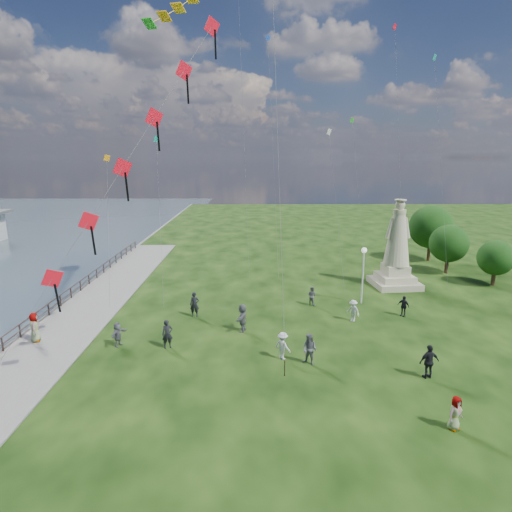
{
  "coord_description": "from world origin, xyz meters",
  "views": [
    {
      "loc": [
        -1.23,
        -17.99,
        11.5
      ],
      "look_at": [
        -1.0,
        8.0,
        5.5
      ],
      "focal_mm": 30.0,
      "sensor_mm": 36.0,
      "label": 1
    }
  ],
  "objects_px": {
    "statue": "(397,254)",
    "person_3": "(429,362)",
    "person_4": "(455,413)",
    "person_10": "(35,329)",
    "person_6": "(195,305)",
    "person_9": "(403,306)",
    "person_0": "(167,334)",
    "person_5": "(118,334)",
    "person_8": "(353,311)",
    "lamppost": "(363,263)",
    "person_7": "(312,296)",
    "person_2": "(283,346)",
    "person_11": "(242,318)",
    "person_1": "(310,349)"
  },
  "relations": [
    {
      "from": "person_4",
      "to": "person_10",
      "type": "xyz_separation_m",
      "value": [
        -22.5,
        9.07,
        0.19
      ]
    },
    {
      "from": "statue",
      "to": "person_7",
      "type": "height_order",
      "value": "statue"
    },
    {
      "from": "lamppost",
      "to": "person_3",
      "type": "bearing_deg",
      "value": -87.34
    },
    {
      "from": "lamppost",
      "to": "person_4",
      "type": "xyz_separation_m",
      "value": [
        -0.08,
        -16.44,
        -2.55
      ]
    },
    {
      "from": "person_4",
      "to": "person_6",
      "type": "relative_size",
      "value": 0.83
    },
    {
      "from": "statue",
      "to": "person_11",
      "type": "xyz_separation_m",
      "value": [
        -13.7,
        -10.29,
        -2.04
      ]
    },
    {
      "from": "person_10",
      "to": "person_7",
      "type": "bearing_deg",
      "value": -85.55
    },
    {
      "from": "person_10",
      "to": "lamppost",
      "type": "bearing_deg",
      "value": -88.21
    },
    {
      "from": "person_8",
      "to": "person_11",
      "type": "height_order",
      "value": "person_11"
    },
    {
      "from": "person_6",
      "to": "person_5",
      "type": "bearing_deg",
      "value": -128.92
    },
    {
      "from": "person_3",
      "to": "person_9",
      "type": "xyz_separation_m",
      "value": [
        1.82,
        9.16,
        -0.16
      ]
    },
    {
      "from": "person_1",
      "to": "person_6",
      "type": "relative_size",
      "value": 0.98
    },
    {
      "from": "person_0",
      "to": "person_9",
      "type": "bearing_deg",
      "value": -4.21
    },
    {
      "from": "person_9",
      "to": "person_3",
      "type": "bearing_deg",
      "value": -53.19
    },
    {
      "from": "person_3",
      "to": "person_6",
      "type": "bearing_deg",
      "value": -44.87
    },
    {
      "from": "person_6",
      "to": "person_9",
      "type": "distance_m",
      "value": 15.47
    },
    {
      "from": "person_0",
      "to": "person_10",
      "type": "relative_size",
      "value": 0.94
    },
    {
      "from": "person_4",
      "to": "person_1",
      "type": "bearing_deg",
      "value": 102.89
    },
    {
      "from": "person_10",
      "to": "person_2",
      "type": "bearing_deg",
      "value": -114.97
    },
    {
      "from": "person_1",
      "to": "person_5",
      "type": "distance_m",
      "value": 11.89
    },
    {
      "from": "lamppost",
      "to": "person_10",
      "type": "height_order",
      "value": "lamppost"
    },
    {
      "from": "lamppost",
      "to": "person_8",
      "type": "distance_m",
      "value": 4.89
    },
    {
      "from": "person_8",
      "to": "lamppost",
      "type": "bearing_deg",
      "value": 113.34
    },
    {
      "from": "statue",
      "to": "person_4",
      "type": "xyz_separation_m",
      "value": [
        -4.29,
        -21.15,
        -2.22
      ]
    },
    {
      "from": "person_4",
      "to": "person_11",
      "type": "relative_size",
      "value": 0.8
    },
    {
      "from": "lamppost",
      "to": "person_2",
      "type": "xyz_separation_m",
      "value": [
        -7.05,
        -9.74,
        -2.49
      ]
    },
    {
      "from": "person_5",
      "to": "person_8",
      "type": "bearing_deg",
      "value": -55.67
    },
    {
      "from": "statue",
      "to": "person_1",
      "type": "bearing_deg",
      "value": -127.89
    },
    {
      "from": "person_1",
      "to": "person_0",
      "type": "bearing_deg",
      "value": -158.74
    },
    {
      "from": "lamppost",
      "to": "person_4",
      "type": "height_order",
      "value": "lamppost"
    },
    {
      "from": "person_9",
      "to": "person_0",
      "type": "bearing_deg",
      "value": -114.04
    },
    {
      "from": "lamppost",
      "to": "person_4",
      "type": "relative_size",
      "value": 2.99
    },
    {
      "from": "person_10",
      "to": "person_1",
      "type": "bearing_deg",
      "value": -116.55
    },
    {
      "from": "person_7",
      "to": "person_11",
      "type": "height_order",
      "value": "person_11"
    },
    {
      "from": "person_8",
      "to": "person_10",
      "type": "xyz_separation_m",
      "value": [
        -20.99,
        -3.5,
        0.16
      ]
    },
    {
      "from": "person_6",
      "to": "person_7",
      "type": "distance_m",
      "value": 9.35
    },
    {
      "from": "statue",
      "to": "person_2",
      "type": "height_order",
      "value": "statue"
    },
    {
      "from": "lamppost",
      "to": "person_7",
      "type": "xyz_separation_m",
      "value": [
        -4.07,
        -0.36,
        -2.55
      ]
    },
    {
      "from": "person_0",
      "to": "person_1",
      "type": "relative_size",
      "value": 0.98
    },
    {
      "from": "person_4",
      "to": "person_5",
      "type": "distance_m",
      "value": 19.14
    },
    {
      "from": "statue",
      "to": "person_3",
      "type": "relative_size",
      "value": 4.21
    },
    {
      "from": "person_5",
      "to": "person_8",
      "type": "relative_size",
      "value": 0.97
    },
    {
      "from": "person_1",
      "to": "person_6",
      "type": "xyz_separation_m",
      "value": [
        -7.5,
        7.6,
        0.02
      ]
    },
    {
      "from": "person_11",
      "to": "person_5",
      "type": "bearing_deg",
      "value": -64.8
    },
    {
      "from": "statue",
      "to": "person_11",
      "type": "bearing_deg",
      "value": -148.1
    },
    {
      "from": "person_0",
      "to": "person_11",
      "type": "height_order",
      "value": "person_11"
    },
    {
      "from": "statue",
      "to": "person_6",
      "type": "xyz_separation_m",
      "value": [
        -17.29,
        -7.56,
        -2.06
      ]
    },
    {
      "from": "person_2",
      "to": "person_3",
      "type": "distance_m",
      "value": 7.95
    },
    {
      "from": "lamppost",
      "to": "person_8",
      "type": "bearing_deg",
      "value": -112.35
    },
    {
      "from": "person_0",
      "to": "person_3",
      "type": "distance_m",
      "value": 15.11
    }
  ]
}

